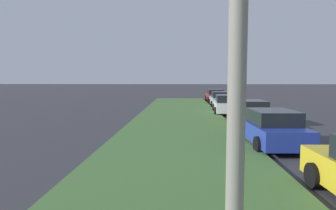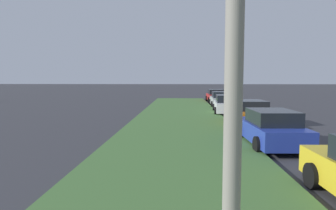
{
  "view_description": "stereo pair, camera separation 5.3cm",
  "coord_description": "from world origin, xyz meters",
  "px_view_note": "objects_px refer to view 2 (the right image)",
  "views": [
    {
      "loc": [
        0.66,
        8.44,
        2.71
      ],
      "look_at": [
        19.55,
        9.21,
        1.03
      ],
      "focal_mm": 31.62,
      "sensor_mm": 36.0,
      "label": 1
    },
    {
      "loc": [
        0.67,
        8.39,
        2.71
      ],
      "look_at": [
        19.55,
        9.21,
        1.03
      ],
      "focal_mm": 31.62,
      "sensor_mm": 36.0,
      "label": 2
    }
  ],
  "objects_px": {
    "parked_car_blue": "(271,128)",
    "parked_car_silver": "(221,99)",
    "parked_car_orange": "(249,113)",
    "parked_car_red": "(215,96)",
    "parked_car_white": "(227,104)"
  },
  "relations": [
    {
      "from": "parked_car_blue",
      "to": "parked_car_silver",
      "type": "xyz_separation_m",
      "value": [
        16.93,
        -0.25,
        0.0
      ]
    },
    {
      "from": "parked_car_blue",
      "to": "parked_car_orange",
      "type": "height_order",
      "value": "same"
    },
    {
      "from": "parked_car_red",
      "to": "parked_car_blue",
      "type": "bearing_deg",
      "value": 178.53
    },
    {
      "from": "parked_car_silver",
      "to": "parked_car_red",
      "type": "bearing_deg",
      "value": -0.35
    },
    {
      "from": "parked_car_blue",
      "to": "parked_car_orange",
      "type": "bearing_deg",
      "value": -6.05
    },
    {
      "from": "parked_car_blue",
      "to": "parked_car_silver",
      "type": "relative_size",
      "value": 1.0
    },
    {
      "from": "parked_car_red",
      "to": "parked_car_silver",
      "type": "bearing_deg",
      "value": 177.81
    },
    {
      "from": "parked_car_white",
      "to": "parked_car_red",
      "type": "xyz_separation_m",
      "value": [
        11.8,
        -0.49,
        0.0
      ]
    },
    {
      "from": "parked_car_orange",
      "to": "parked_car_red",
      "type": "distance_m",
      "value": 17.51
    },
    {
      "from": "parked_car_orange",
      "to": "parked_car_silver",
      "type": "relative_size",
      "value": 1.0
    },
    {
      "from": "parked_car_orange",
      "to": "parked_car_white",
      "type": "bearing_deg",
      "value": 3.31
    },
    {
      "from": "parked_car_blue",
      "to": "parked_car_red",
      "type": "bearing_deg",
      "value": -3.23
    },
    {
      "from": "parked_car_blue",
      "to": "parked_car_white",
      "type": "height_order",
      "value": "same"
    },
    {
      "from": "parked_car_blue",
      "to": "parked_car_silver",
      "type": "height_order",
      "value": "same"
    },
    {
      "from": "parked_car_white",
      "to": "parked_car_silver",
      "type": "height_order",
      "value": "same"
    }
  ]
}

